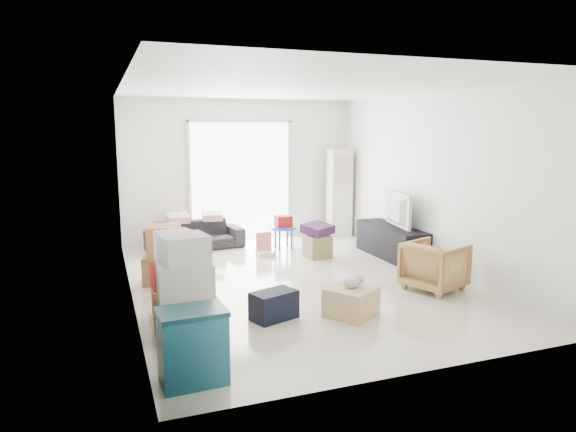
# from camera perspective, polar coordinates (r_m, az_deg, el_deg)

# --- Properties ---
(room_shell) EXTENTS (4.98, 6.48, 3.18)m
(room_shell) POSITION_cam_1_polar(r_m,az_deg,el_deg) (7.12, 0.97, 3.27)
(room_shell) COLOR beige
(room_shell) RESTS_ON ground
(sliding_door) EXTENTS (2.10, 0.04, 2.33)m
(sliding_door) POSITION_cam_1_polar(r_m,az_deg,el_deg) (9.95, -5.25, 4.42)
(sliding_door) COLOR white
(sliding_door) RESTS_ON room_shell
(ac_tower) EXTENTS (0.45, 0.30, 1.75)m
(ac_tower) POSITION_cam_1_polar(r_m,az_deg,el_deg) (10.36, 5.74, 2.56)
(ac_tower) COLOR silver
(ac_tower) RESTS_ON room_shell
(tv_console) EXTENTS (0.48, 1.60, 0.53)m
(tv_console) POSITION_cam_1_polar(r_m,az_deg,el_deg) (8.83, 11.42, -2.81)
(tv_console) COLOR black
(tv_console) RESTS_ON room_shell
(television) EXTENTS (0.72, 1.06, 0.13)m
(television) POSITION_cam_1_polar(r_m,az_deg,el_deg) (8.76, 11.49, -0.70)
(television) COLOR black
(television) RESTS_ON tv_console
(sofa) EXTENTS (1.76, 0.70, 0.67)m
(sofa) POSITION_cam_1_polar(r_m,az_deg,el_deg) (9.40, -10.33, -1.60)
(sofa) COLOR black
(sofa) RESTS_ON room_shell
(pillow_left) EXTENTS (0.43, 0.36, 0.12)m
(pillow_left) POSITION_cam_1_polar(r_m,az_deg,el_deg) (9.24, -12.19, 0.64)
(pillow_left) COLOR #E2A4AE
(pillow_left) RESTS_ON sofa
(pillow_right) EXTENTS (0.33, 0.28, 0.11)m
(pillow_right) POSITION_cam_1_polar(r_m,az_deg,el_deg) (9.39, -8.43, 0.84)
(pillow_right) COLOR #E2A4AE
(pillow_right) RESTS_ON sofa
(armchair) EXTENTS (0.85, 0.88, 0.72)m
(armchair) POSITION_cam_1_polar(r_m,az_deg,el_deg) (7.18, 15.98, -5.10)
(armchair) COLOR tan
(armchair) RESTS_ON room_shell
(storage_bins) EXTENTS (0.58, 0.42, 0.65)m
(storage_bins) POSITION_cam_1_polar(r_m,az_deg,el_deg) (4.54, -10.55, -14.00)
(storage_bins) COLOR #175262
(storage_bins) RESTS_ON room_shell
(box_stack_a) EXTENTS (0.61, 0.51, 1.09)m
(box_stack_a) POSITION_cam_1_polar(r_m,az_deg,el_deg) (5.39, -11.30, -8.34)
(box_stack_a) COLOR #956043
(box_stack_a) RESTS_ON room_shell
(box_stack_b) EXTENTS (0.58, 0.55, 1.01)m
(box_stack_b) POSITION_cam_1_polar(r_m,az_deg,el_deg) (5.99, -12.22, -7.05)
(box_stack_b) COLOR #956043
(box_stack_b) RESTS_ON room_shell
(box_stack_c) EXTENTS (0.66, 0.60, 0.82)m
(box_stack_c) POSITION_cam_1_polar(r_m,az_deg,el_deg) (7.38, -13.56, -4.25)
(box_stack_c) COLOR #956043
(box_stack_c) RESTS_ON room_shell
(loose_box) EXTENTS (0.50, 0.50, 0.38)m
(loose_box) POSITION_cam_1_polar(r_m,az_deg,el_deg) (7.31, -10.62, -5.98)
(loose_box) COLOR #956043
(loose_box) RESTS_ON room_shell
(duffel_bag) EXTENTS (0.58, 0.46, 0.33)m
(duffel_bag) POSITION_cam_1_polar(r_m,az_deg,el_deg) (5.91, -1.57, -9.88)
(duffel_bag) COLOR black
(duffel_bag) RESTS_ON room_shell
(ottoman) EXTENTS (0.41, 0.41, 0.38)m
(ottoman) POSITION_cam_1_polar(r_m,az_deg,el_deg) (8.67, 3.29, -3.37)
(ottoman) COLOR #978658
(ottoman) RESTS_ON room_shell
(blanket) EXTENTS (0.56, 0.56, 0.14)m
(blanket) POSITION_cam_1_polar(r_m,az_deg,el_deg) (8.61, 3.31, -1.67)
(blanket) COLOR #462050
(blanket) RESTS_ON ottoman
(kids_table) EXTENTS (0.47, 0.47, 0.60)m
(kids_table) POSITION_cam_1_polar(r_m,az_deg,el_deg) (9.25, -0.52, -1.06)
(kids_table) COLOR blue
(kids_table) RESTS_ON room_shell
(toy_walker) EXTENTS (0.30, 0.26, 0.39)m
(toy_walker) POSITION_cam_1_polar(r_m,az_deg,el_deg) (8.82, -2.57, -3.69)
(toy_walker) COLOR silver
(toy_walker) RESTS_ON room_shell
(wood_crate) EXTENTS (0.69, 0.69, 0.33)m
(wood_crate) POSITION_cam_1_polar(r_m,az_deg,el_deg) (6.06, 7.03, -9.42)
(wood_crate) COLOR tan
(wood_crate) RESTS_ON room_shell
(plush_bunny) EXTENTS (0.28, 0.16, 0.14)m
(plush_bunny) POSITION_cam_1_polar(r_m,az_deg,el_deg) (6.01, 7.31, -7.27)
(plush_bunny) COLOR #B2ADA8
(plush_bunny) RESTS_ON wood_crate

